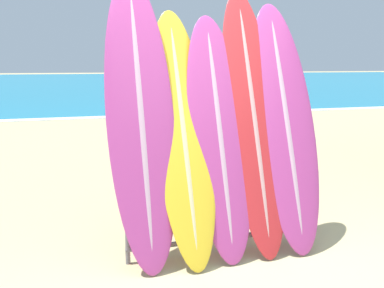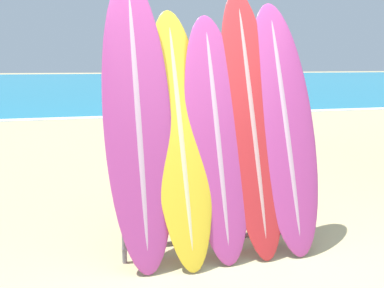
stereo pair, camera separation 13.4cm
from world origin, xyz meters
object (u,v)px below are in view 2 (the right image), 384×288
object	(u,v)px
surfboard_slot_0	(138,118)
surfboard_slot_4	(284,124)
surfboard_rack	(217,204)
person_mid_beach	(255,101)
surfboard_slot_1	(180,133)
surfboard_slot_3	(251,119)
person_near_water	(227,97)
surfboard_slot_2	(217,135)

from	to	relation	value
surfboard_slot_0	surfboard_slot_4	world-z (taller)	surfboard_slot_0
surfboard_rack	person_mid_beach	bearing A→B (deg)	62.77
surfboard_slot_0	surfboard_slot_1	size ratio (longest dim) A/B	1.13
surfboard_slot_1	surfboard_slot_3	world-z (taller)	surfboard_slot_3
surfboard_rack	person_near_water	world-z (taller)	person_near_water
surfboard_slot_3	surfboard_rack	bearing A→B (deg)	-163.91
surfboard_slot_0	person_mid_beach	world-z (taller)	surfboard_slot_0
surfboard_rack	person_near_water	bearing A→B (deg)	69.18
person_near_water	person_mid_beach	xyz separation A→B (m)	(0.15, -1.12, -0.01)
surfboard_rack	surfboard_slot_1	bearing A→B (deg)	165.76
surfboard_slot_3	person_mid_beach	xyz separation A→B (m)	(1.88, 4.22, -0.22)
surfboard_slot_0	surfboard_slot_2	xyz separation A→B (m)	(0.66, -0.05, -0.16)
surfboard_slot_1	surfboard_slot_4	world-z (taller)	surfboard_slot_4
surfboard_slot_1	person_mid_beach	xyz separation A→B (m)	(2.53, 4.24, -0.13)
surfboard_slot_2	person_near_water	xyz separation A→B (m)	(2.06, 5.39, -0.10)
surfboard_slot_2	surfboard_slot_3	xyz separation A→B (m)	(0.33, 0.04, 0.12)
surfboard_slot_3	person_near_water	distance (m)	5.62
surfboard_slot_1	person_mid_beach	distance (m)	4.94
surfboard_rack	surfboard_slot_0	bearing A→B (deg)	170.88
person_near_water	surfboard_slot_2	bearing A→B (deg)	-5.00
surfboard_slot_2	surfboard_rack	bearing A→B (deg)	-97.18
surfboard_slot_0	surfboard_slot_2	distance (m)	0.68
surfboard_slot_0	surfboard_slot_4	xyz separation A→B (m)	(1.30, -0.03, -0.09)
surfboard_rack	surfboard_slot_2	size ratio (longest dim) A/B	0.80
surfboard_slot_1	person_near_water	bearing A→B (deg)	66.11
surfboard_slot_3	person_mid_beach	size ratio (longest dim) A/B	1.36
surfboard_slot_3	surfboard_slot_4	size ratio (longest dim) A/B	1.05
surfboard_slot_2	surfboard_slot_0	bearing A→B (deg)	175.79
surfboard_slot_0	surfboard_slot_3	xyz separation A→B (m)	(0.99, -0.01, -0.04)
surfboard_slot_2	surfboard_slot_4	size ratio (longest dim) A/B	0.94
surfboard_slot_0	surfboard_slot_2	bearing A→B (deg)	-4.21
surfboard_rack	surfboard_slot_0	distance (m)	1.00
surfboard_slot_1	surfboard_slot_2	size ratio (longest dim) A/B	1.02
surfboard_rack	surfboard_slot_2	distance (m)	0.59
surfboard_slot_3	person_mid_beach	distance (m)	4.63
surfboard_slot_4	person_mid_beach	world-z (taller)	surfboard_slot_4
person_near_water	person_mid_beach	bearing A→B (deg)	23.77
surfboard_rack	surfboard_slot_4	xyz separation A→B (m)	(0.65, 0.08, 0.66)
surfboard_slot_0	person_near_water	world-z (taller)	surfboard_slot_0
surfboard_slot_0	surfboard_slot_4	size ratio (longest dim) A/B	1.09
surfboard_slot_0	surfboard_slot_1	xyz separation A→B (m)	(0.35, -0.03, -0.14)
surfboard_slot_2	surfboard_slot_4	bearing A→B (deg)	1.80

